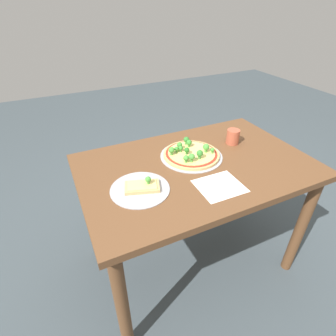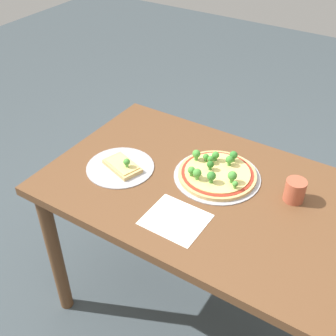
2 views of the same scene
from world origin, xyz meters
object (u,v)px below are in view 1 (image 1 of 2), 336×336
(pizza_tray_whole, at_px, (191,154))
(pizza_tray_slice, at_px, (141,188))
(drinking_cup, at_px, (233,137))
(dining_table, at_px, (195,181))

(pizza_tray_whole, bearing_deg, pizza_tray_slice, -155.79)
(drinking_cup, bearing_deg, dining_table, -160.29)
(pizza_tray_slice, xyz_separation_m, drinking_cup, (0.64, 0.18, 0.03))
(pizza_tray_slice, bearing_deg, dining_table, 12.63)
(dining_table, bearing_deg, pizza_tray_whole, 82.38)
(pizza_tray_whole, distance_m, pizza_tray_slice, 0.38)
(pizza_tray_whole, xyz_separation_m, pizza_tray_slice, (-0.34, -0.15, -0.01))
(dining_table, bearing_deg, drinking_cup, 19.71)
(dining_table, bearing_deg, pizza_tray_slice, -167.37)
(dining_table, xyz_separation_m, pizza_tray_slice, (-0.33, -0.07, 0.12))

